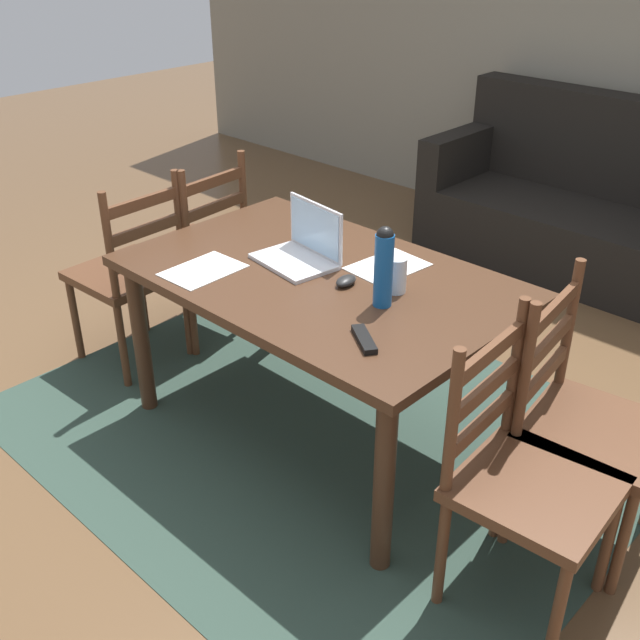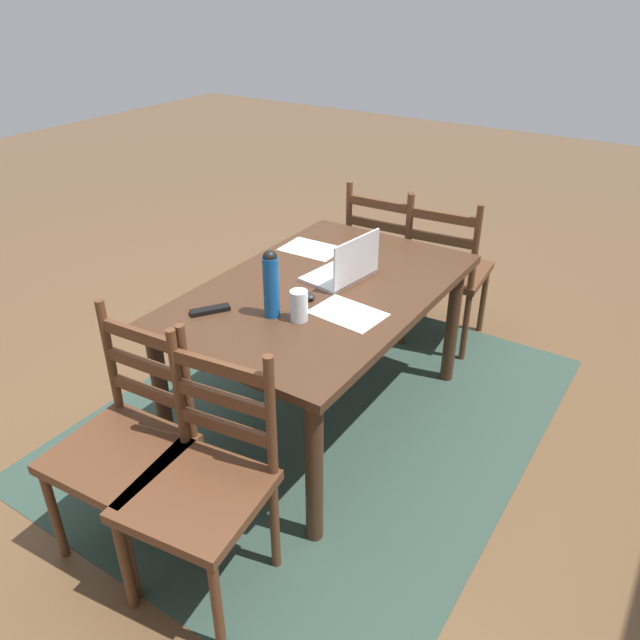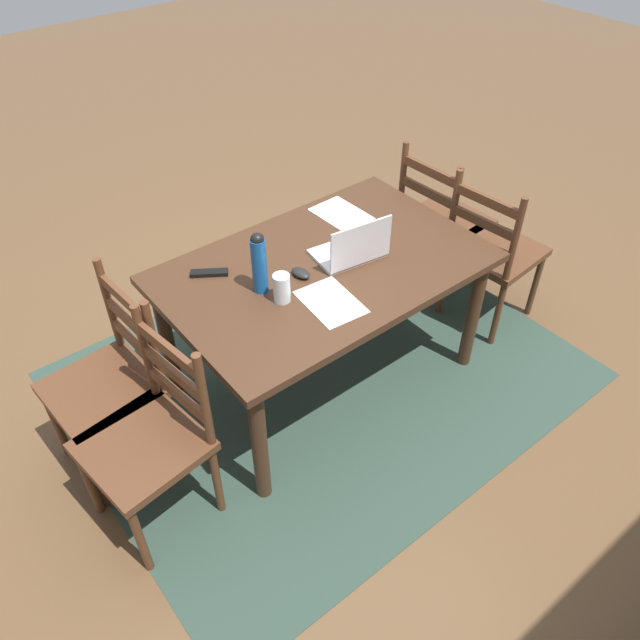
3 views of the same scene
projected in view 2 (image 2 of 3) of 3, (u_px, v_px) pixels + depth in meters
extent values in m
plane|color=brown|center=(321.00, 416.00, 3.21)|extent=(14.00, 14.00, 0.00)
cube|color=#2D4238|center=(321.00, 415.00, 3.21)|extent=(2.51, 2.01, 0.01)
cube|color=#422819|center=(322.00, 291.00, 2.86)|extent=(1.50, 0.97, 0.04)
cylinder|color=#422819|center=(326.00, 288.00, 3.72)|extent=(0.07, 0.07, 0.70)
cylinder|color=#422819|center=(162.00, 401.00, 2.75)|extent=(0.07, 0.07, 0.70)
cylinder|color=#422819|center=(452.00, 324.00, 3.34)|extent=(0.07, 0.07, 0.70)
cylinder|color=#422819|center=(314.00, 471.00, 2.36)|extent=(0.07, 0.07, 0.70)
cube|color=#56331E|center=(196.00, 496.00, 2.11)|extent=(0.49, 0.49, 0.04)
cylinder|color=#56331E|center=(217.00, 607.00, 2.01)|extent=(0.04, 0.04, 0.43)
cylinder|color=#56331E|center=(125.00, 564.00, 2.15)|extent=(0.04, 0.04, 0.43)
cylinder|color=#56331E|center=(275.00, 524.00, 2.31)|extent=(0.04, 0.04, 0.43)
cylinder|color=#56331E|center=(190.00, 492.00, 2.45)|extent=(0.04, 0.04, 0.43)
cylinder|color=#56331E|center=(271.00, 419.00, 2.08)|extent=(0.04, 0.04, 0.50)
cylinder|color=#56331E|center=(178.00, 390.00, 2.22)|extent=(0.04, 0.04, 0.50)
cube|color=#56331E|center=(225.00, 427.00, 2.20)|extent=(0.07, 0.36, 0.05)
cube|color=#56331E|center=(223.00, 398.00, 2.14)|extent=(0.07, 0.36, 0.05)
cube|color=#56331E|center=(220.00, 368.00, 2.07)|extent=(0.07, 0.36, 0.05)
cube|color=#56331E|center=(448.00, 271.00, 3.69)|extent=(0.48, 0.48, 0.04)
cylinder|color=#56331E|center=(425.00, 287.00, 4.03)|extent=(0.04, 0.04, 0.43)
cylinder|color=#56331E|center=(483.00, 300.00, 3.87)|extent=(0.04, 0.04, 0.43)
cylinder|color=#56331E|center=(404.00, 312.00, 3.74)|extent=(0.04, 0.04, 0.43)
cylinder|color=#56331E|center=(465.00, 327.00, 3.58)|extent=(0.04, 0.04, 0.43)
cylinder|color=#56331E|center=(409.00, 237.00, 3.49)|extent=(0.04, 0.04, 0.50)
cylinder|color=#56331E|center=(475.00, 250.00, 3.34)|extent=(0.04, 0.04, 0.50)
cube|color=#56331E|center=(439.00, 260.00, 3.46)|extent=(0.06, 0.36, 0.05)
cube|color=#56331E|center=(442.00, 239.00, 3.40)|extent=(0.06, 0.36, 0.05)
cube|color=#56331E|center=(444.00, 217.00, 3.34)|extent=(0.06, 0.36, 0.05)
cube|color=#56331E|center=(118.00, 454.00, 2.30)|extent=(0.47, 0.47, 0.04)
cylinder|color=#56331E|center=(129.00, 555.00, 2.19)|extent=(0.04, 0.04, 0.43)
cylinder|color=#56331E|center=(54.00, 514.00, 2.35)|extent=(0.04, 0.04, 0.43)
cylinder|color=#56331E|center=(198.00, 486.00, 2.48)|extent=(0.04, 0.04, 0.43)
cylinder|color=#56331E|center=(127.00, 455.00, 2.64)|extent=(0.04, 0.04, 0.43)
cylinder|color=#56331E|center=(187.00, 385.00, 2.25)|extent=(0.04, 0.04, 0.50)
cylinder|color=#56331E|center=(110.00, 357.00, 2.41)|extent=(0.04, 0.04, 0.50)
cube|color=#56331E|center=(151.00, 393.00, 2.38)|extent=(0.05, 0.36, 0.05)
cube|color=#56331E|center=(146.00, 365.00, 2.32)|extent=(0.05, 0.36, 0.05)
cube|color=#56331E|center=(141.00, 337.00, 2.25)|extent=(0.05, 0.36, 0.05)
cube|color=#56331E|center=(390.00, 257.00, 3.87)|extent=(0.46, 0.46, 0.04)
cylinder|color=#56331E|center=(374.00, 273.00, 4.22)|extent=(0.04, 0.04, 0.43)
cylinder|color=#56331E|center=(427.00, 286.00, 4.05)|extent=(0.04, 0.04, 0.43)
cylinder|color=#56331E|center=(348.00, 295.00, 3.93)|extent=(0.04, 0.04, 0.43)
cylinder|color=#56331E|center=(403.00, 310.00, 3.76)|extent=(0.04, 0.04, 0.43)
cylinder|color=#56331E|center=(349.00, 223.00, 3.69)|extent=(0.04, 0.04, 0.50)
cylinder|color=#56331E|center=(408.00, 235.00, 3.52)|extent=(0.04, 0.04, 0.50)
cube|color=#56331E|center=(377.00, 245.00, 3.65)|extent=(0.04, 0.36, 0.05)
cube|color=#56331E|center=(378.00, 225.00, 3.59)|extent=(0.04, 0.36, 0.05)
cube|color=#56331E|center=(379.00, 204.00, 3.53)|extent=(0.04, 0.36, 0.05)
cube|color=silver|center=(338.00, 275.00, 2.95)|extent=(0.35, 0.26, 0.02)
cube|color=silver|center=(357.00, 259.00, 2.83)|extent=(0.32, 0.05, 0.21)
cube|color=#A5CCEA|center=(356.00, 259.00, 2.84)|extent=(0.29, 0.05, 0.19)
cylinder|color=#145199|center=(271.00, 287.00, 2.56)|extent=(0.07, 0.07, 0.27)
sphere|color=black|center=(270.00, 257.00, 2.49)|extent=(0.06, 0.06, 0.06)
cylinder|color=silver|center=(299.00, 306.00, 2.56)|extent=(0.07, 0.07, 0.13)
ellipsoid|color=black|center=(305.00, 296.00, 2.74)|extent=(0.07, 0.11, 0.03)
cube|color=black|center=(210.00, 310.00, 2.64)|extent=(0.17, 0.13, 0.02)
cube|color=white|center=(348.00, 313.00, 2.63)|extent=(0.24, 0.31, 0.00)
cube|color=white|center=(311.00, 249.00, 3.24)|extent=(0.22, 0.30, 0.00)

